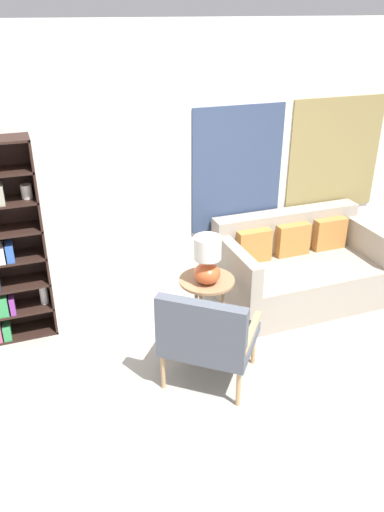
% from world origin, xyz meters
% --- Properties ---
extents(ground_plane, '(14.00, 14.00, 0.00)m').
position_xyz_m(ground_plane, '(0.00, 0.00, 0.00)').
color(ground_plane, '#9E998E').
extents(wall_back, '(6.40, 0.08, 2.70)m').
position_xyz_m(wall_back, '(0.06, 2.03, 1.35)').
color(wall_back, white).
rests_on(wall_back, ground_plane).
extents(armchair, '(0.94, 0.92, 0.86)m').
position_xyz_m(armchair, '(-0.10, 0.58, 0.49)').
color(armchair, tan).
rests_on(armchair, ground_plane).
extents(couch, '(1.64, 0.95, 0.86)m').
position_xyz_m(couch, '(1.32, 1.55, 0.33)').
color(couch, '#9E9384').
rests_on(couch, ground_plane).
extents(side_table, '(0.51, 0.51, 0.57)m').
position_xyz_m(side_table, '(0.18, 1.26, 0.51)').
color(side_table, '#99704C').
rests_on(side_table, ground_plane).
extents(table_lamp, '(0.24, 0.24, 0.45)m').
position_xyz_m(table_lamp, '(0.16, 1.20, 0.80)').
color(table_lamp, '#C65128').
rests_on(table_lamp, side_table).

